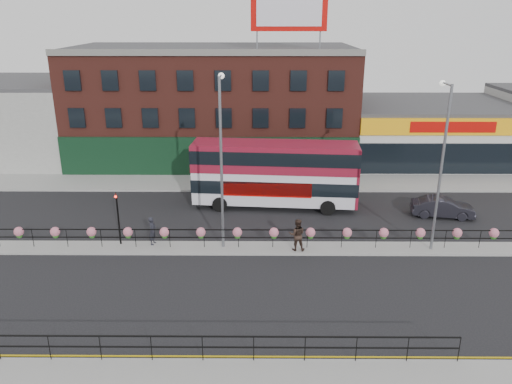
{
  "coord_description": "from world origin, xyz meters",
  "views": [
    {
      "loc": [
        0.2,
        -26.33,
        13.0
      ],
      "look_at": [
        0.0,
        3.0,
        2.5
      ],
      "focal_mm": 35.0,
      "sensor_mm": 36.0,
      "label": 1
    }
  ],
  "objects_px": {
    "lamp_column_west": "(221,149)",
    "car": "(443,207)",
    "pedestrian_b": "(297,235)",
    "double_decker_bus": "(275,168)",
    "lamp_column_east": "(441,154)",
    "pedestrian_a": "(152,231)"
  },
  "relations": [
    {
      "from": "double_decker_bus",
      "to": "lamp_column_east",
      "type": "height_order",
      "value": "lamp_column_east"
    },
    {
      "from": "lamp_column_west",
      "to": "lamp_column_east",
      "type": "distance_m",
      "value": 12.08
    },
    {
      "from": "lamp_column_west",
      "to": "car",
      "type": "bearing_deg",
      "value": 18.2
    },
    {
      "from": "pedestrian_b",
      "to": "car",
      "type": "bearing_deg",
      "value": -148.91
    },
    {
      "from": "pedestrian_a",
      "to": "pedestrian_b",
      "type": "distance_m",
      "value": 8.48
    },
    {
      "from": "lamp_column_west",
      "to": "lamp_column_east",
      "type": "bearing_deg",
      "value": -1.1
    },
    {
      "from": "lamp_column_west",
      "to": "lamp_column_east",
      "type": "xyz_separation_m",
      "value": [
        12.08,
        -0.23,
        -0.21
      ]
    },
    {
      "from": "pedestrian_a",
      "to": "lamp_column_east",
      "type": "relative_size",
      "value": 0.18
    },
    {
      "from": "car",
      "to": "lamp_column_west",
      "type": "bearing_deg",
      "value": 117.5
    },
    {
      "from": "pedestrian_b",
      "to": "lamp_column_west",
      "type": "distance_m",
      "value": 6.51
    },
    {
      "from": "double_decker_bus",
      "to": "pedestrian_a",
      "type": "relative_size",
      "value": 6.87
    },
    {
      "from": "car",
      "to": "pedestrian_a",
      "type": "xyz_separation_m",
      "value": [
        -18.68,
        -4.7,
        0.32
      ]
    },
    {
      "from": "car",
      "to": "lamp_column_east",
      "type": "relative_size",
      "value": 0.45
    },
    {
      "from": "double_decker_bus",
      "to": "lamp_column_west",
      "type": "bearing_deg",
      "value": -116.03
    },
    {
      "from": "double_decker_bus",
      "to": "lamp_column_west",
      "type": "height_order",
      "value": "lamp_column_west"
    },
    {
      "from": "double_decker_bus",
      "to": "pedestrian_b",
      "type": "bearing_deg",
      "value": -81.86
    },
    {
      "from": "pedestrian_b",
      "to": "lamp_column_west",
      "type": "xyz_separation_m",
      "value": [
        -4.27,
        0.67,
        4.86
      ]
    },
    {
      "from": "pedestrian_b",
      "to": "lamp_column_west",
      "type": "relative_size",
      "value": 0.19
    },
    {
      "from": "double_decker_bus",
      "to": "car",
      "type": "height_order",
      "value": "double_decker_bus"
    },
    {
      "from": "car",
      "to": "pedestrian_a",
      "type": "bearing_deg",
      "value": 113.41
    },
    {
      "from": "lamp_column_west",
      "to": "pedestrian_b",
      "type": "bearing_deg",
      "value": -8.93
    },
    {
      "from": "lamp_column_west",
      "to": "lamp_column_east",
      "type": "relative_size",
      "value": 1.04
    }
  ]
}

